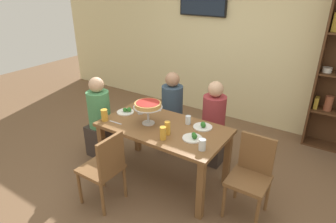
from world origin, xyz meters
name	(u,v)px	position (x,y,z in m)	size (l,w,h in m)	color
ground_plane	(164,178)	(0.00, 0.00, 0.00)	(12.00, 12.00, 0.00)	brown
rear_partition	(238,39)	(0.00, 2.20, 1.40)	(8.00, 0.12, 2.80)	beige
dining_table	(163,134)	(0.00, 0.00, 0.64)	(1.50, 0.80, 0.74)	brown
television	(203,1)	(-0.63, 2.11, 1.97)	(0.85, 0.05, 0.47)	black
diner_head_west	(100,123)	(-1.05, -0.01, 0.49)	(0.34, 0.34, 1.15)	#382D28
diner_far_right	(213,129)	(0.32, 0.70, 0.49)	(0.34, 0.34, 1.15)	#382D28
diner_far_left	(172,116)	(-0.34, 0.72, 0.49)	(0.34, 0.34, 1.15)	#382D28
chair_near_left	(105,166)	(-0.28, -0.71, 0.49)	(0.40, 0.40, 0.87)	brown
chair_head_east	(251,173)	(1.07, 0.05, 0.49)	(0.40, 0.40, 0.87)	brown
deep_dish_pizza_stand	(148,106)	(-0.19, -0.04, 0.97)	(0.34, 0.34, 0.27)	silver
salad_plate_near_diner	(126,111)	(-0.61, 0.05, 0.76)	(0.22, 0.22, 0.07)	white
salad_plate_far_diner	(193,137)	(0.43, -0.07, 0.76)	(0.22, 0.22, 0.07)	white
salad_plate_spare	(203,126)	(0.40, 0.22, 0.76)	(0.22, 0.22, 0.07)	white
beer_glass_amber_tall	(163,133)	(0.17, -0.25, 0.81)	(0.07, 0.07, 0.15)	gold
beer_glass_amber_short	(104,115)	(-0.68, -0.27, 0.81)	(0.08, 0.08, 0.14)	gold
beer_glass_amber_spare	(167,128)	(0.15, -0.13, 0.82)	(0.07, 0.07, 0.15)	gold
water_glass_clear_near	(188,120)	(0.21, 0.21, 0.79)	(0.06, 0.06, 0.10)	white
water_glass_clear_far	(202,145)	(0.61, -0.21, 0.80)	(0.07, 0.07, 0.12)	white
water_glass_clear_spare	(140,110)	(-0.44, 0.13, 0.79)	(0.07, 0.07, 0.11)	white
cutlery_fork_near	(116,123)	(-0.52, -0.24, 0.74)	(0.18, 0.02, 0.01)	silver
cutlery_knife_near	(155,110)	(-0.35, 0.32, 0.74)	(0.18, 0.02, 0.01)	silver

